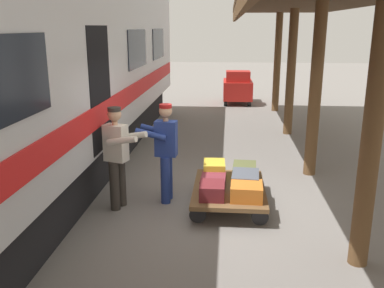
# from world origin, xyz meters

# --- Properties ---
(ground_plane) EXTENTS (60.00, 60.00, 0.00)m
(ground_plane) POSITION_xyz_m (0.00, 0.00, 0.00)
(ground_plane) COLOR slate
(platform_canopy) EXTENTS (3.20, 17.96, 3.56)m
(platform_canopy) POSITION_xyz_m (-1.85, -0.00, 3.28)
(platform_canopy) COLOR brown
(platform_canopy) RESTS_ON ground_plane
(train_car) EXTENTS (3.02, 16.78, 4.00)m
(train_car) POSITION_xyz_m (3.36, 0.00, 2.06)
(train_car) COLOR #B7BABF
(train_car) RESTS_ON ground_plane
(luggage_cart) EXTENTS (1.21, 1.76, 0.33)m
(luggage_cart) POSITION_xyz_m (-0.26, 0.03, 0.28)
(luggage_cart) COLOR brown
(luggage_cart) RESTS_ON ground_plane
(suitcase_orange_carryall) EXTENTS (0.51, 0.52, 0.24)m
(suitcase_orange_carryall) POSITION_xyz_m (-0.53, 0.51, 0.45)
(suitcase_orange_carryall) COLOR #CC6B23
(suitcase_orange_carryall) RESTS_ON luggage_cart
(suitcase_slate_roller) EXTENTS (0.48, 0.62, 0.25)m
(suitcase_slate_roller) POSITION_xyz_m (-0.53, 0.03, 0.46)
(suitcase_slate_roller) COLOR #4C515B
(suitcase_slate_roller) RESTS_ON luggage_cart
(suitcase_olive_duffel) EXTENTS (0.44, 0.65, 0.24)m
(suitcase_olive_duffel) POSITION_xyz_m (-0.53, -0.45, 0.45)
(suitcase_olive_duffel) COLOR brown
(suitcase_olive_duffel) RESTS_ON luggage_cart
(suitcase_yellow_case) EXTENTS (0.40, 0.52, 0.28)m
(suitcase_yellow_case) POSITION_xyz_m (0.01, -0.45, 0.47)
(suitcase_yellow_case) COLOR gold
(suitcase_yellow_case) RESTS_ON luggage_cart
(suitcase_maroon_trunk) EXTENTS (0.39, 0.48, 0.24)m
(suitcase_maroon_trunk) POSITION_xyz_m (0.01, 0.51, 0.45)
(suitcase_maroon_trunk) COLOR maroon
(suitcase_maroon_trunk) RESTS_ON luggage_cart
(suitcase_burgundy_valise) EXTENTS (0.43, 0.60, 0.17)m
(suitcase_burgundy_valise) POSITION_xyz_m (0.01, 0.03, 0.42)
(suitcase_burgundy_valise) COLOR maroon
(suitcase_burgundy_valise) RESTS_ON luggage_cart
(porter_in_overalls) EXTENTS (0.69, 0.46, 1.70)m
(porter_in_overalls) POSITION_xyz_m (0.83, -0.09, 0.93)
(porter_in_overalls) COLOR navy
(porter_in_overalls) RESTS_ON ground_plane
(porter_by_door) EXTENTS (0.73, 0.56, 1.70)m
(porter_by_door) POSITION_xyz_m (1.56, 0.26, 0.93)
(porter_by_door) COLOR #332D28
(porter_by_door) RESTS_ON ground_plane
(baggage_tug) EXTENTS (1.13, 1.72, 1.30)m
(baggage_tug) POSITION_xyz_m (-0.58, -9.92, 0.63)
(baggage_tug) COLOR #B21E19
(baggage_tug) RESTS_ON ground_plane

